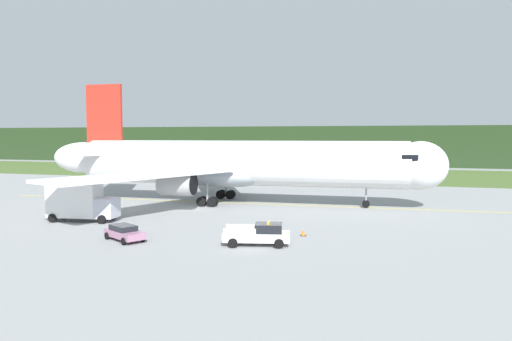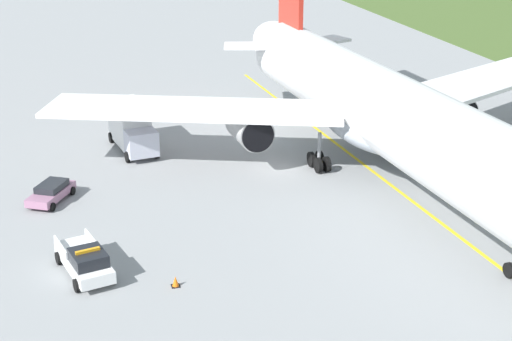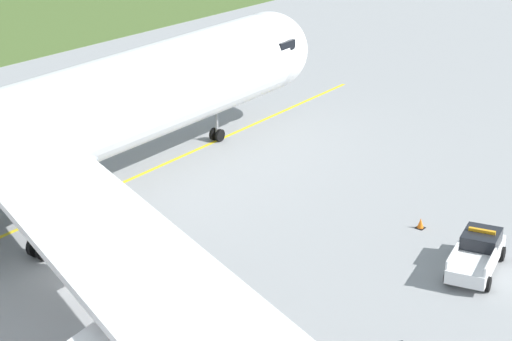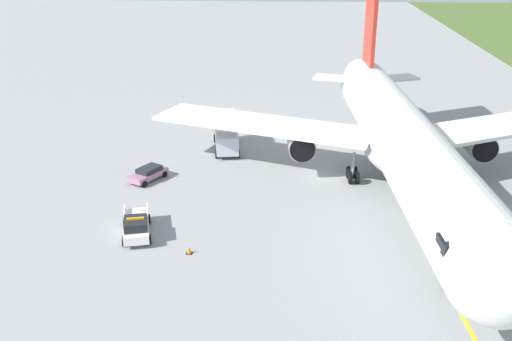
{
  "view_description": "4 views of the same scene",
  "coord_description": "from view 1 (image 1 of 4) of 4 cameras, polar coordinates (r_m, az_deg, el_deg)",
  "views": [
    {
      "loc": [
        24.42,
        -51.8,
        8.85
      ],
      "look_at": [
        6.4,
        5.27,
        4.46
      ],
      "focal_mm": 33.8,
      "sensor_mm": 36.0,
      "label": 1
    },
    {
      "loc": [
        52.3,
        -15.81,
        21.01
      ],
      "look_at": [
        6.41,
        -3.46,
        2.65
      ],
      "focal_mm": 53.04,
      "sensor_mm": 36.0,
      "label": 2
    },
    {
      "loc": [
        -26.55,
        -32.85,
        21.94
      ],
      "look_at": [
        7.86,
        -5.09,
        4.55
      ],
      "focal_mm": 64.5,
      "sensor_mm": 36.0,
      "label": 3
    },
    {
      "loc": [
        54.54,
        -3.06,
        22.75
      ],
      "look_at": [
        10.52,
        -5.81,
        4.82
      ],
      "focal_mm": 41.29,
      "sensor_mm": 36.0,
      "label": 4
    }
  ],
  "objects": [
    {
      "name": "catering_truck",
      "position": [
        52.88,
        -20.05,
        -3.52
      ],
      "size": [
        7.34,
        3.61,
        3.97
      ],
      "color": "silver",
      "rests_on": "ground"
    },
    {
      "name": "apron_cone",
      "position": [
        42.97,
        5.61,
        -7.31
      ],
      "size": [
        0.48,
        0.48,
        0.61
      ],
      "color": "black",
      "rests_on": "ground"
    },
    {
      "name": "grass_verge",
      "position": [
        112.7,
        4.96,
        -0.31
      ],
      "size": [
        320.0,
        42.61,
        0.04
      ],
      "primitive_type": "cube",
      "color": "#47602B",
      "rests_on": "ground"
    },
    {
      "name": "distant_tree_line",
      "position": [
        144.11,
        7.78,
        2.93
      ],
      "size": [
        288.0,
        4.8,
        11.52
      ],
      "primitive_type": "cube",
      "color": "#22351B",
      "rests_on": "ground"
    },
    {
      "name": "ground",
      "position": [
        57.94,
        -7.65,
        -4.63
      ],
      "size": [
        320.0,
        320.0,
        0.0
      ],
      "primitive_type": "plane",
      "color": "gray"
    },
    {
      "name": "staff_car",
      "position": [
        42.31,
        -15.33,
        -7.06
      ],
      "size": [
        4.49,
        3.55,
        1.3
      ],
      "color": "#A16C8B",
      "rests_on": "ground"
    },
    {
      "name": "ops_pickup_truck",
      "position": [
        39.02,
        0.38,
        -7.55
      ],
      "size": [
        5.66,
        3.24,
        1.94
      ],
      "color": "white",
      "rests_on": "ground"
    },
    {
      "name": "airliner",
      "position": [
        62.68,
        -2.42,
        0.75
      ],
      "size": [
        53.23,
        48.43,
        15.86
      ],
      "color": "silver",
      "rests_on": "ground"
    },
    {
      "name": "taxiway_centerline_main",
      "position": [
        63.04,
        -1.94,
        -3.87
      ],
      "size": [
        67.59,
        4.26,
        0.01
      ],
      "primitive_type": "cube",
      "rotation": [
        0.0,
        0.0,
        0.06
      ],
      "color": "yellow",
      "rests_on": "ground"
    }
  ]
}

